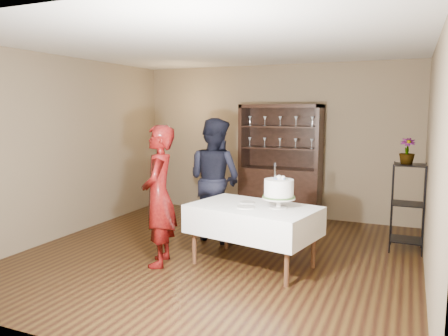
{
  "coord_description": "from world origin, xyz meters",
  "views": [
    {
      "loc": [
        2.27,
        -5.08,
        1.91
      ],
      "look_at": [
        0.05,
        0.1,
        1.15
      ],
      "focal_mm": 35.0,
      "sensor_mm": 36.0,
      "label": 1
    }
  ],
  "objects": [
    {
      "name": "plant_etagere",
      "position": [
        2.28,
        1.2,
        0.65
      ],
      "size": [
        0.42,
        0.42,
        1.2
      ],
      "color": "black",
      "rests_on": "floor"
    },
    {
      "name": "cake_table",
      "position": [
        0.55,
        -0.17,
        0.57
      ],
      "size": [
        1.66,
        1.21,
        0.75
      ],
      "rotation": [
        0.0,
        0.0,
        -0.21
      ],
      "color": "silver",
      "rests_on": "floor"
    },
    {
      "name": "plate_near",
      "position": [
        0.5,
        -0.3,
        0.76
      ],
      "size": [
        0.28,
        0.28,
        0.01
      ],
      "primitive_type": "cylinder",
      "rotation": [
        0.0,
        0.0,
        0.32
      ],
      "color": "white",
      "rests_on": "cake_table"
    },
    {
      "name": "china_hutch",
      "position": [
        0.2,
        2.25,
        0.66
      ],
      "size": [
        1.4,
        0.48,
        2.0
      ],
      "color": "black",
      "rests_on": "floor"
    },
    {
      "name": "cake",
      "position": [
        0.86,
        -0.15,
        0.97
      ],
      "size": [
        0.45,
        0.45,
        0.54
      ],
      "rotation": [
        0.0,
        0.0,
        -0.37
      ],
      "color": "white",
      "rests_on": "cake_table"
    },
    {
      "name": "back_wall",
      "position": [
        0.0,
        2.5,
        1.35
      ],
      "size": [
        5.0,
        0.02,
        2.7
      ],
      "primitive_type": "cube",
      "color": "#726249",
      "rests_on": "floor"
    },
    {
      "name": "floor",
      "position": [
        0.0,
        0.0,
        0.0
      ],
      "size": [
        5.0,
        5.0,
        0.0
      ],
      "primitive_type": "plane",
      "color": "black",
      "rests_on": "ground"
    },
    {
      "name": "plate_far",
      "position": [
        0.43,
        -0.05,
        0.76
      ],
      "size": [
        0.24,
        0.24,
        0.01
      ],
      "primitive_type": "cylinder",
      "rotation": [
        0.0,
        0.0,
        0.37
      ],
      "color": "white",
      "rests_on": "cake_table"
    },
    {
      "name": "potted_plant",
      "position": [
        2.23,
        1.18,
        1.36
      ],
      "size": [
        0.21,
        0.21,
        0.35
      ],
      "primitive_type": "imported",
      "rotation": [
        0.0,
        0.0,
        0.05
      ],
      "color": "#3F622E",
      "rests_on": "plant_etagere"
    },
    {
      "name": "man",
      "position": [
        -0.35,
        0.68,
        0.9
      ],
      "size": [
        1.02,
        0.88,
        1.79
      ],
      "primitive_type": "imported",
      "rotation": [
        0.0,
        0.0,
        2.88
      ],
      "color": "black",
      "rests_on": "floor"
    },
    {
      "name": "wall_left",
      "position": [
        -2.5,
        0.0,
        1.35
      ],
      "size": [
        0.02,
        5.0,
        2.7
      ],
      "primitive_type": "cube",
      "color": "#726249",
      "rests_on": "floor"
    },
    {
      "name": "ceiling",
      "position": [
        0.0,
        0.0,
        2.7
      ],
      "size": [
        5.0,
        5.0,
        0.0
      ],
      "primitive_type": "plane",
      "rotation": [
        3.14,
        0.0,
        0.0
      ],
      "color": "silver",
      "rests_on": "back_wall"
    },
    {
      "name": "woman",
      "position": [
        -0.53,
        -0.58,
        0.86
      ],
      "size": [
        0.61,
        0.74,
        1.73
      ],
      "primitive_type": "imported",
      "rotation": [
        0.0,
        0.0,
        -1.21
      ],
      "color": "#340408",
      "rests_on": "floor"
    },
    {
      "name": "wall_right",
      "position": [
        2.5,
        0.0,
        1.35
      ],
      "size": [
        0.02,
        5.0,
        2.7
      ],
      "primitive_type": "cube",
      "color": "#726249",
      "rests_on": "floor"
    }
  ]
}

